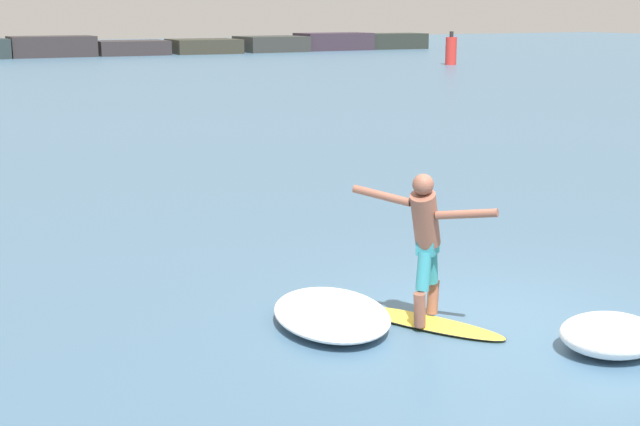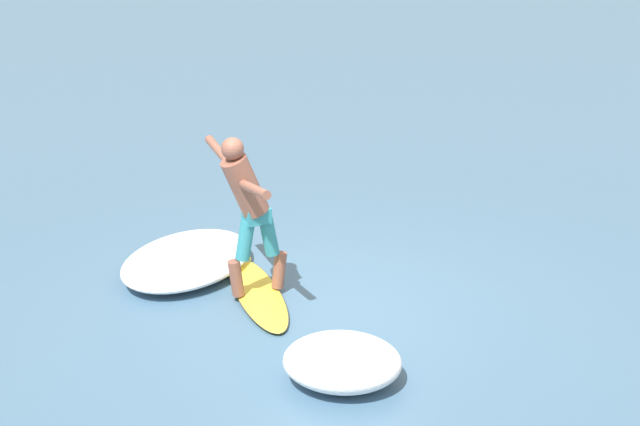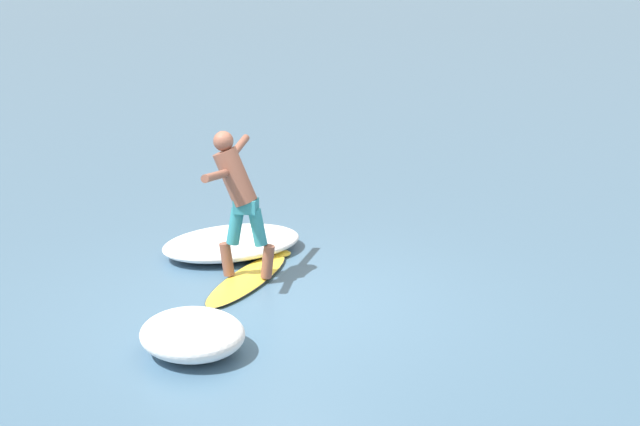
{
  "view_description": "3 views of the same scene",
  "coord_description": "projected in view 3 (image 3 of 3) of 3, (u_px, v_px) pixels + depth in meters",
  "views": [
    {
      "loc": [
        -6.23,
        -7.66,
        3.47
      ],
      "look_at": [
        -1.03,
        2.04,
        0.95
      ],
      "focal_mm": 50.0,
      "sensor_mm": 36.0,
      "label": 1
    },
    {
      "loc": [
        2.04,
        -9.74,
        4.74
      ],
      "look_at": [
        -0.18,
        0.91,
        0.7
      ],
      "focal_mm": 60.0,
      "sensor_mm": 36.0,
      "label": 2
    },
    {
      "loc": [
        7.1,
        -5.8,
        3.66
      ],
      "look_at": [
        -0.38,
        1.01,
        0.73
      ],
      "focal_mm": 50.0,
      "sensor_mm": 36.0,
      "label": 3
    }
  ],
  "objects": [
    {
      "name": "ground_plane",
      "position": [
        275.0,
        301.0,
        9.81
      ],
      "size": [
        200.0,
        200.0,
        0.0
      ],
      "primitive_type": "plane",
      "color": "#416481"
    },
    {
      "name": "surfboard",
      "position": [
        249.0,
        278.0,
        10.42
      ],
      "size": [
        1.3,
        2.02,
        0.2
      ],
      "color": "yellow",
      "rests_on": "ground"
    },
    {
      "name": "surfer",
      "position": [
        237.0,
        192.0,
        10.11
      ],
      "size": [
        1.06,
        1.35,
        1.72
      ],
      "color": "brown",
      "rests_on": "surfboard"
    },
    {
      "name": "wave_foam_at_tail",
      "position": [
        232.0,
        243.0,
        11.35
      ],
      "size": [
        1.61,
        2.05,
        0.28
      ],
      "color": "white",
      "rests_on": "ground"
    },
    {
      "name": "wave_foam_at_nose",
      "position": [
        192.0,
        334.0,
        8.46
      ],
      "size": [
        1.14,
        1.05,
        0.39
      ],
      "color": "white",
      "rests_on": "ground"
    }
  ]
}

